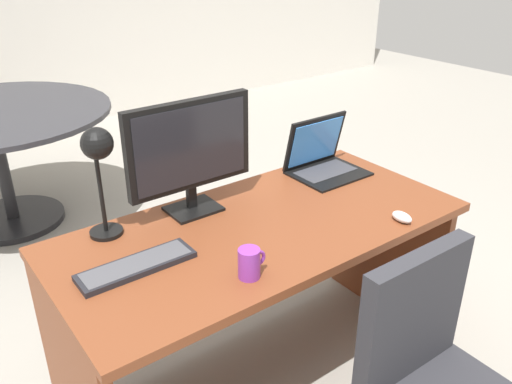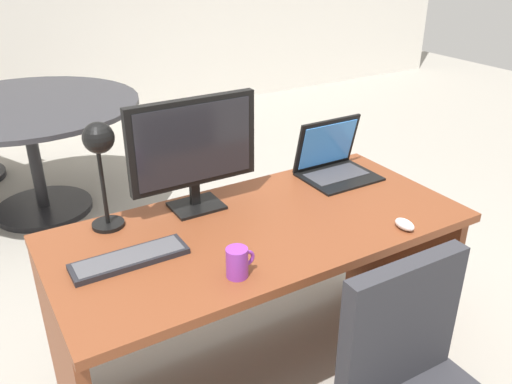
# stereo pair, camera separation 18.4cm
# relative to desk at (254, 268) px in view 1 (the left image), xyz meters

# --- Properties ---
(ground) EXTENTS (12.00, 12.00, 0.00)m
(ground) POSITION_rel_desk_xyz_m (0.00, 1.45, -0.52)
(ground) COLOR gray
(desk) EXTENTS (1.57, 0.74, 0.74)m
(desk) POSITION_rel_desk_xyz_m (0.00, 0.00, 0.00)
(desk) COLOR brown
(desk) RESTS_ON ground
(monitor) EXTENTS (0.52, 0.16, 0.45)m
(monitor) POSITION_rel_desk_xyz_m (-0.15, 0.20, 0.48)
(monitor) COLOR black
(monitor) RESTS_ON desk
(laptop) EXTENTS (0.32, 0.27, 0.25)m
(laptop) POSITION_rel_desk_xyz_m (0.52, 0.19, 0.30)
(laptop) COLOR black
(laptop) RESTS_ON desk
(keyboard) EXTENTS (0.39, 0.12, 0.02)m
(keyboard) POSITION_rel_desk_xyz_m (-0.51, -0.04, 0.23)
(keyboard) COLOR black
(keyboard) RESTS_ON desk
(mouse) EXTENTS (0.05, 0.09, 0.04)m
(mouse) POSITION_rel_desk_xyz_m (0.44, -0.35, 0.24)
(mouse) COLOR silver
(mouse) RESTS_ON desk
(desk_lamp) EXTENTS (0.12, 0.15, 0.42)m
(desk_lamp) POSITION_rel_desk_xyz_m (-0.50, 0.21, 0.53)
(desk_lamp) COLOR black
(desk_lamp) RESTS_ON desk
(coffee_mug) EXTENTS (0.10, 0.07, 0.10)m
(coffee_mug) POSITION_rel_desk_xyz_m (-0.24, -0.30, 0.27)
(coffee_mug) COLOR purple
(coffee_mug) RESTS_ON desk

